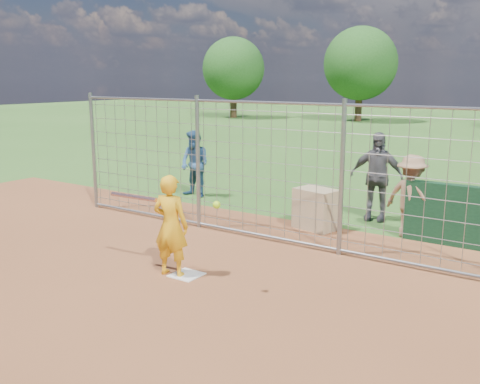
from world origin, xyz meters
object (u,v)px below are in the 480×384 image
Objects in this scene: equipment_bin at (316,209)px; bystander_a at (195,164)px; bystander_b at (376,176)px; batter at (171,226)px; bystander_c at (411,197)px.

bystander_a is at bearing 179.23° from equipment_bin.
bystander_a is 0.90× the size of bystander_b.
batter reaches higher than equipment_bin.
batter is at bearing -50.04° from bystander_a.
bystander_a is 3.93m from equipment_bin.
bystander_a is (-3.13, 4.46, 0.06)m from batter.
batter is at bearing -87.63° from equipment_bin.
bystander_b is 1.19× the size of bystander_c.
bystander_b reaches higher than batter.
bystander_a is 4.53m from bystander_b.
bystander_a reaches higher than batter.
bystander_a reaches higher than equipment_bin.
bystander_c is at bearing 28.35° from equipment_bin.
bystander_a is at bearing 175.27° from bystander_b.
bystander_b is at bearing 74.24° from equipment_bin.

